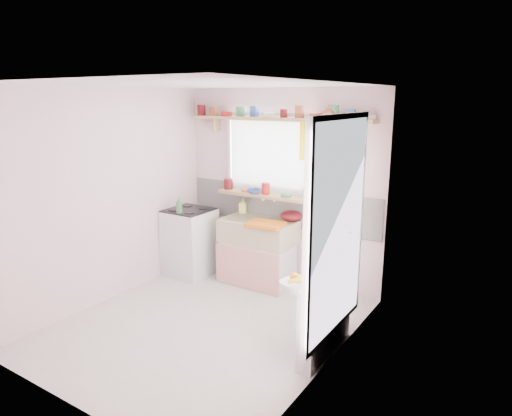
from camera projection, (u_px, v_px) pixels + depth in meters
The scene contains 19 objects.
room at pixel (300, 193), 4.93m from camera, with size 3.20×3.20×3.20m.
sink_unit at pixel (258, 251), 5.93m from camera, with size 0.95×0.65×1.11m.
cooker at pixel (190, 242), 6.23m from camera, with size 0.58×0.58×0.93m.
radiator_ledge at pixel (325, 314), 4.29m from camera, with size 0.22×0.95×0.78m.
windowsill at pixel (266, 195), 5.92m from camera, with size 1.40×0.22×0.04m, color tan.
pine_shelf at pixel (276, 119), 5.60m from camera, with size 2.52×0.24×0.04m, color tan.
shelf_crockery at pixel (273, 113), 5.61m from camera, with size 2.47×0.11×0.12m.
sill_crockery at pixel (266, 190), 5.90m from camera, with size 1.35×0.11×0.12m.
dish_tray at pixel (265, 224), 5.57m from camera, with size 0.43×0.32×0.04m, color orange.
colander at pixel (292, 216), 5.79m from camera, with size 0.29×0.29×0.13m, color #5C0F15.
jade_plant at pixel (330, 243), 4.39m from camera, with size 0.43×0.37×0.48m, color #3B6B2B.
fruit_bowl at pixel (298, 285), 3.91m from camera, with size 0.30×0.30×0.07m, color silver.
herb_pot at pixel (322, 273), 4.00m from camera, with size 0.11×0.08×0.21m, color #356C2B.
soap_bottle_sink at pixel (243, 205), 6.18m from camera, with size 0.09×0.10×0.21m, color #E4ED69.
sill_cup at pixel (252, 188), 6.08m from camera, with size 0.11×0.11×0.09m, color silver.
sill_bowl at pixel (254, 191), 5.94m from camera, with size 0.18×0.18×0.06m, color #344EAB.
shelf_vase at pixel (329, 112), 5.15m from camera, with size 0.15×0.15×0.15m, color #A65433.
cooker_bottle at pixel (179, 205), 5.90m from camera, with size 0.08×0.08×0.22m, color #3F7F43.
fruit at pixel (299, 279), 3.90m from camera, with size 0.20×0.14×0.10m.
Camera 1 is at (2.88, -3.46, 2.38)m, focal length 32.00 mm.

